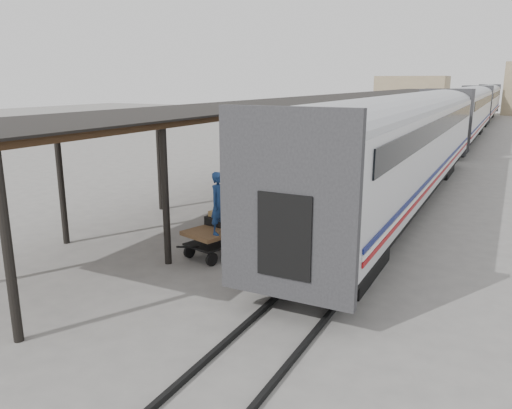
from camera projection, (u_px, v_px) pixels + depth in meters
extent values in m
plane|color=slate|center=(242.00, 250.00, 15.60)|extent=(160.00, 160.00, 0.00)
cube|color=silver|center=(404.00, 145.00, 20.45)|extent=(3.00, 24.00, 2.90)
cube|color=#28282B|center=(287.00, 209.00, 10.18)|extent=(3.04, 0.22, 3.50)
cube|color=black|center=(368.00, 121.00, 20.91)|extent=(0.04, 22.08, 0.65)
cube|color=black|center=(401.00, 185.00, 20.86)|extent=(2.55, 23.04, 0.50)
cube|color=silver|center=(464.00, 111.00, 42.89)|extent=(3.00, 24.00, 2.90)
cube|color=#28282B|center=(447.00, 121.00, 32.62)|extent=(3.04, 0.22, 3.50)
cube|color=black|center=(447.00, 100.00, 43.35)|extent=(0.04, 22.08, 0.65)
cube|color=black|center=(463.00, 131.00, 43.30)|extent=(2.55, 23.04, 0.50)
cube|color=silver|center=(483.00, 101.00, 65.34)|extent=(3.00, 24.00, 2.90)
cube|color=#28282B|center=(477.00, 105.00, 55.06)|extent=(3.04, 0.22, 3.50)
cube|color=black|center=(472.00, 94.00, 65.79)|extent=(0.04, 22.08, 0.65)
cube|color=black|center=(482.00, 114.00, 65.74)|extent=(2.55, 23.04, 0.50)
cube|color=black|center=(295.00, 192.00, 13.78)|extent=(0.50, 1.70, 2.00)
imported|color=white|center=(295.00, 197.00, 13.81)|extent=(0.72, 0.89, 1.72)
cube|color=#A37B46|center=(279.00, 218.00, 14.01)|extent=(0.57, 0.25, 0.42)
cube|color=#422B19|center=(358.00, 97.00, 36.86)|extent=(4.60, 64.00, 0.18)
cube|color=black|center=(358.00, 95.00, 36.83)|extent=(4.90, 64.30, 0.06)
cylinder|color=black|center=(330.00, 123.00, 38.25)|extent=(0.20, 0.20, 4.00)
cylinder|color=black|center=(408.00, 106.00, 65.00)|extent=(0.20, 0.20, 4.00)
cylinder|color=black|center=(7.00, 248.00, 9.67)|extent=(0.20, 0.20, 4.00)
cylinder|color=black|center=(384.00, 125.00, 36.43)|extent=(0.20, 0.20, 4.00)
cylinder|color=black|center=(441.00, 106.00, 63.18)|extent=(0.20, 0.20, 4.00)
cube|color=black|center=(453.00, 140.00, 43.83)|extent=(0.10, 150.00, 0.12)
cube|color=black|center=(470.00, 141.00, 43.19)|extent=(0.10, 150.00, 0.12)
cube|color=tan|center=(412.00, 93.00, 90.09)|extent=(12.00, 8.00, 6.00)
cube|color=brown|center=(224.00, 229.00, 15.07)|extent=(1.88, 2.66, 0.12)
cube|color=black|center=(224.00, 240.00, 15.15)|extent=(1.75, 2.53, 0.06)
cylinder|color=black|center=(190.00, 251.00, 14.88)|extent=(0.19, 0.41, 0.40)
cylinder|color=black|center=(212.00, 259.00, 14.21)|extent=(0.19, 0.41, 0.40)
cylinder|color=black|center=(235.00, 237.00, 16.22)|extent=(0.19, 0.41, 0.40)
cylinder|color=black|center=(258.00, 244.00, 15.55)|extent=(0.19, 0.41, 0.40)
cube|color=#3E3E41|center=(231.00, 218.00, 15.55)|extent=(0.84, 0.71, 0.24)
cube|color=#A37B46|center=(248.00, 221.00, 15.32)|extent=(0.66, 0.56, 0.20)
cube|color=black|center=(217.00, 221.00, 15.24)|extent=(0.73, 0.58, 0.26)
cube|color=#41462A|center=(232.00, 225.00, 14.90)|extent=(0.66, 0.58, 0.20)
cube|color=#492A1D|center=(230.00, 213.00, 15.49)|extent=(0.62, 0.57, 0.18)
cube|color=#A37B46|center=(218.00, 214.00, 15.21)|extent=(0.50, 0.38, 0.19)
cube|color=maroon|center=(323.00, 164.00, 28.16)|extent=(1.09, 1.68, 0.96)
cube|color=maroon|center=(325.00, 152.00, 28.39)|extent=(0.96, 0.72, 0.37)
cylinder|color=black|center=(312.00, 172.00, 27.89)|extent=(0.16, 0.39, 0.39)
cylinder|color=black|center=(327.00, 173.00, 27.57)|extent=(0.16, 0.39, 0.39)
cylinder|color=black|center=(318.00, 169.00, 28.94)|extent=(0.16, 0.39, 0.39)
cylinder|color=black|center=(333.00, 170.00, 28.63)|extent=(0.16, 0.39, 0.39)
imported|color=navy|center=(219.00, 203.00, 14.17)|extent=(0.51, 0.71, 1.81)
imported|color=black|center=(295.00, 159.00, 28.38)|extent=(1.01, 0.53, 1.65)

